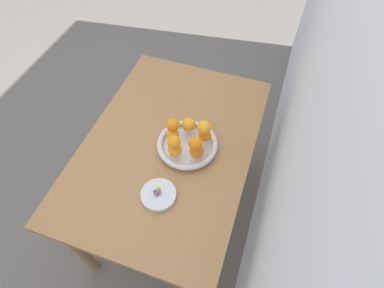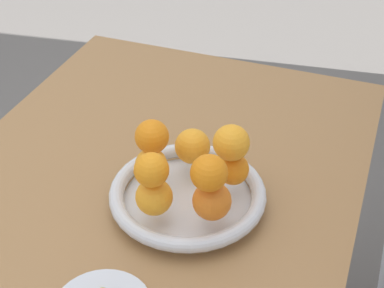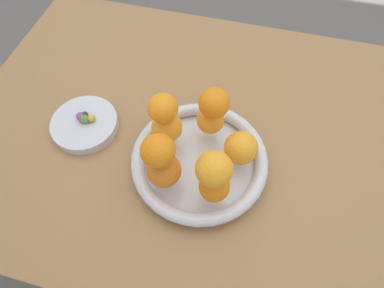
% 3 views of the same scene
% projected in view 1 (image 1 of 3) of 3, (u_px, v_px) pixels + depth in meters
% --- Properties ---
extents(ground_plane, '(6.00, 6.00, 0.00)m').
position_uv_depth(ground_plane, '(176.00, 209.00, 1.98)').
color(ground_plane, slate).
extents(wall_back, '(4.00, 0.05, 2.50)m').
position_uv_depth(wall_back, '(322.00, 88.00, 0.87)').
color(wall_back, silver).
rests_on(wall_back, ground_plane).
extents(dining_table, '(1.10, 0.76, 0.74)m').
position_uv_depth(dining_table, '(170.00, 154.00, 1.45)').
color(dining_table, '#9E7042').
rests_on(dining_table, ground_plane).
extents(fruit_bowl, '(0.27, 0.27, 0.04)m').
position_uv_depth(fruit_bowl, '(187.00, 145.00, 1.35)').
color(fruit_bowl, silver).
rests_on(fruit_bowl, dining_table).
extents(candy_dish, '(0.14, 0.14, 0.02)m').
position_uv_depth(candy_dish, '(159.00, 195.00, 1.22)').
color(candy_dish, silver).
rests_on(candy_dish, dining_table).
extents(orange_0, '(0.06, 0.06, 0.06)m').
position_uv_depth(orange_0, '(189.00, 124.00, 1.35)').
color(orange_0, orange).
rests_on(orange_0, fruit_bowl).
extents(orange_1, '(0.06, 0.06, 0.06)m').
position_uv_depth(orange_1, '(173.00, 134.00, 1.33)').
color(orange_1, orange).
rests_on(orange_1, fruit_bowl).
extents(orange_2, '(0.06, 0.06, 0.06)m').
position_uv_depth(orange_2, '(175.00, 149.00, 1.27)').
color(orange_2, orange).
rests_on(orange_2, fruit_bowl).
extents(orange_3, '(0.06, 0.06, 0.06)m').
position_uv_depth(orange_3, '(197.00, 151.00, 1.27)').
color(orange_3, orange).
rests_on(orange_3, fruit_bowl).
extents(orange_4, '(0.06, 0.06, 0.06)m').
position_uv_depth(orange_4, '(205.00, 135.00, 1.32)').
color(orange_4, orange).
rests_on(orange_4, fruit_bowl).
extents(orange_5, '(0.06, 0.06, 0.06)m').
position_uv_depth(orange_5, '(174.00, 142.00, 1.23)').
color(orange_5, orange).
rests_on(orange_5, orange_2).
extents(orange_6, '(0.06, 0.06, 0.06)m').
position_uv_depth(orange_6, '(204.00, 128.00, 1.27)').
color(orange_6, orange).
rests_on(orange_6, orange_4).
extents(orange_7, '(0.06, 0.06, 0.06)m').
position_uv_depth(orange_7, '(173.00, 125.00, 1.28)').
color(orange_7, orange).
rests_on(orange_7, orange_1).
extents(orange_8, '(0.06, 0.06, 0.06)m').
position_uv_depth(orange_8, '(196.00, 143.00, 1.22)').
color(orange_8, orange).
rests_on(orange_8, orange_3).
extents(candy_ball_0, '(0.02, 0.02, 0.02)m').
position_uv_depth(candy_ball_0, '(158.00, 188.00, 1.21)').
color(candy_ball_0, gold).
rests_on(candy_ball_0, candy_dish).
extents(candy_ball_1, '(0.02, 0.02, 0.02)m').
position_uv_depth(candy_ball_1, '(158.00, 193.00, 1.20)').
color(candy_ball_1, '#C6384C').
rests_on(candy_ball_1, candy_dish).
extents(candy_ball_2, '(0.02, 0.02, 0.02)m').
position_uv_depth(candy_ball_2, '(155.00, 192.00, 1.20)').
color(candy_ball_2, '#472819').
rests_on(candy_ball_2, candy_dish).
extents(candy_ball_3, '(0.02, 0.02, 0.02)m').
position_uv_depth(candy_ball_3, '(156.00, 193.00, 1.20)').
color(candy_ball_3, '#8C4C99').
rests_on(candy_ball_3, candy_dish).
extents(candy_ball_4, '(0.02, 0.02, 0.02)m').
position_uv_depth(candy_ball_4, '(158.00, 191.00, 1.20)').
color(candy_ball_4, '#4C9947').
rests_on(candy_ball_4, candy_dish).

